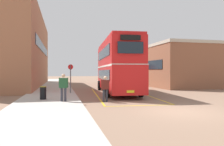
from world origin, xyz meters
TOP-DOWN VIEW (x-y plane):
  - ground_plane at (0.00, 14.40)m, footprint 135.60×135.60m
  - sidewalk_left at (-6.50, 16.80)m, footprint 4.00×57.60m
  - brick_building_left at (-11.22, 21.43)m, footprint 6.30×24.10m
  - depot_building_right at (9.88, 18.28)m, footprint 8.88×14.60m
  - double_decker_bus at (-0.68, 9.62)m, footprint 3.54×10.98m
  - single_deck_bus at (3.94, 24.52)m, footprint 3.01×8.35m
  - pedestrian_boarding at (-2.90, 4.15)m, footprint 0.56×0.30m
  - pedestrian_waiting_near at (-5.56, 4.00)m, footprint 0.57×0.27m
  - litter_bin at (-6.86, 5.30)m, footprint 0.43×0.43m
  - bus_stop_sign at (-4.89, 9.27)m, footprint 0.44×0.11m
  - bay_marking_yellow at (-0.76, 7.63)m, footprint 5.33×13.15m

SIDE VIEW (x-z plane):
  - ground_plane at x=0.00m, z-range 0.00..0.00m
  - bay_marking_yellow at x=-0.76m, z-range 0.00..0.01m
  - sidewalk_left at x=-6.50m, z-range 0.00..0.14m
  - litter_bin at x=-6.86m, z-range 0.14..1.00m
  - pedestrian_boarding at x=-2.90m, z-range 0.13..1.82m
  - pedestrian_waiting_near at x=-5.56m, z-range 0.27..1.97m
  - bus_stop_sign at x=-4.89m, z-range 0.40..2.86m
  - single_deck_bus at x=3.94m, z-range 0.13..3.15m
  - double_decker_bus at x=-0.68m, z-range 0.14..4.89m
  - depot_building_right at x=9.88m, z-range 0.00..5.47m
  - brick_building_left at x=-11.22m, z-range 0.00..9.45m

